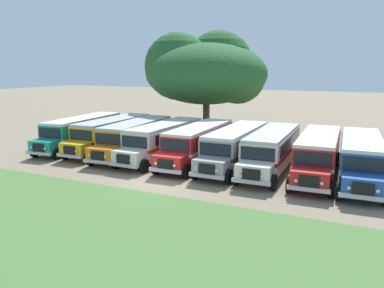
{
  "coord_description": "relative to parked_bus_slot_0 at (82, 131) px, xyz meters",
  "views": [
    {
      "loc": [
        12.17,
        -20.44,
        7.33
      ],
      "look_at": [
        0.0,
        5.25,
        1.6
      ],
      "focal_mm": 35.11,
      "sensor_mm": 36.0,
      "label": 1
    }
  ],
  "objects": [
    {
      "name": "ground_plane",
      "position": [
        12.16,
        -6.66,
        -1.58
      ],
      "size": [
        220.0,
        220.0,
        0.0
      ],
      "primitive_type": "plane",
      "color": "#84755B"
    },
    {
      "name": "foreground_grass_strip",
      "position": [
        12.16,
        -14.55,
        -1.58
      ],
      "size": [
        80.0,
        11.69,
        0.01
      ],
      "primitive_type": "cube",
      "color": "#4C7538",
      "rests_on": "ground_plane"
    },
    {
      "name": "parked_bus_slot_0",
      "position": [
        0.0,
        0.0,
        0.0
      ],
      "size": [
        3.46,
        10.96,
        2.82
      ],
      "rotation": [
        0.0,
        0.0,
        -1.49
      ],
      "color": "teal",
      "rests_on": "ground_plane"
    },
    {
      "name": "parked_bus_slot_1",
      "position": [
        3.23,
        0.36,
        0.0
      ],
      "size": [
        2.99,
        10.88,
        2.82
      ],
      "rotation": [
        0.0,
        0.0,
        -1.54
      ],
      "color": "yellow",
      "rests_on": "ground_plane"
    },
    {
      "name": "parked_bus_slot_2",
      "position": [
        6.15,
        -0.19,
        0.0
      ],
      "size": [
        3.45,
        10.96,
        2.82
      ],
      "rotation": [
        0.0,
        0.0,
        -1.49
      ],
      "color": "orange",
      "rests_on": "ground_plane"
    },
    {
      "name": "parked_bus_slot_3",
      "position": [
        9.01,
        -0.22,
        0.0
      ],
      "size": [
        2.81,
        10.85,
        2.82
      ],
      "rotation": [
        0.0,
        0.0,
        -1.58
      ],
      "color": "silver",
      "rests_on": "ground_plane"
    },
    {
      "name": "parked_bus_slot_4",
      "position": [
        12.19,
        -0.22,
        0.0
      ],
      "size": [
        2.91,
        10.87,
        2.82
      ],
      "rotation": [
        0.0,
        0.0,
        -1.55
      ],
      "color": "red",
      "rests_on": "ground_plane"
    },
    {
      "name": "parked_bus_slot_5",
      "position": [
        15.3,
        -0.18,
        0.0
      ],
      "size": [
        2.72,
        10.84,
        2.82
      ],
      "rotation": [
        0.0,
        0.0,
        -1.57
      ],
      "color": "#9E9993",
      "rests_on": "ground_plane"
    },
    {
      "name": "parked_bus_slot_6",
      "position": [
        18.09,
        -0.19,
        0.0
      ],
      "size": [
        2.92,
        10.87,
        2.82
      ],
      "rotation": [
        0.0,
        0.0,
        -1.54
      ],
      "color": "silver",
      "rests_on": "ground_plane"
    },
    {
      "name": "parked_bus_slot_7",
      "position": [
        21.36,
        -0.18,
        0.0
      ],
      "size": [
        3.06,
        10.89,
        2.82
      ],
      "rotation": [
        0.0,
        0.0,
        -1.53
      ],
      "color": "red",
      "rests_on": "ground_plane"
    },
    {
      "name": "parked_bus_slot_8",
      "position": [
        24.11,
        -0.32,
        0.0
      ],
      "size": [
        3.14,
        10.9,
        2.82
      ],
      "rotation": [
        0.0,
        0.0,
        -1.52
      ],
      "color": "#23519E",
      "rests_on": "ground_plane"
    },
    {
      "name": "broad_shade_tree",
      "position": [
        7.5,
        12.48,
        5.5
      ],
      "size": [
        13.45,
        14.54,
        11.78
      ],
      "color": "brown",
      "rests_on": "ground_plane"
    }
  ]
}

